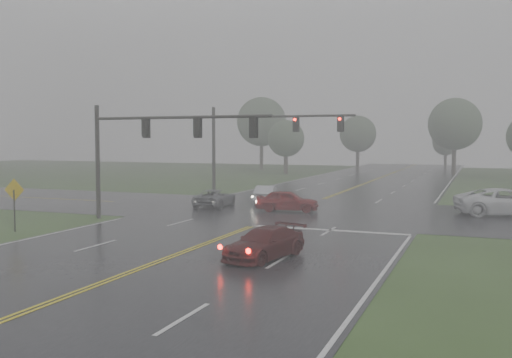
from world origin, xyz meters
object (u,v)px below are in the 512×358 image
at_px(sedan_red, 287,212).
at_px(signal_gantry_far, 254,133).
at_px(sedan_maroon, 265,259).
at_px(signal_gantry_near, 146,140).
at_px(car_grey, 215,207).
at_px(pickup_white, 506,216).
at_px(sedan_silver, 266,203).

relative_size(sedan_red, signal_gantry_far, 0.33).
height_order(sedan_maroon, signal_gantry_near, signal_gantry_near).
distance_m(sedan_maroon, car_grey, 18.50).
bearing_deg(pickup_white, car_grey, 79.32).
bearing_deg(sedan_silver, sedan_maroon, 98.29).
distance_m(pickup_white, signal_gantry_near, 23.42).
bearing_deg(car_grey, sedan_maroon, 115.38).
bearing_deg(sedan_silver, car_grey, 40.46).
bearing_deg(car_grey, sedan_red, 166.98).
bearing_deg(sedan_red, sedan_maroon, -175.74).
relative_size(sedan_silver, signal_gantry_near, 0.36).
height_order(sedan_silver, car_grey, sedan_silver).
height_order(sedan_red, signal_gantry_far, signal_gantry_far).
bearing_deg(pickup_white, sedan_maroon, 133.63).
xyz_separation_m(car_grey, signal_gantry_near, (-0.60, -8.16, 4.92)).
bearing_deg(sedan_maroon, sedan_red, 118.88).
bearing_deg(signal_gantry_near, signal_gantry_far, 88.72).
bearing_deg(signal_gantry_near, pickup_white, 27.89).
relative_size(sedan_silver, signal_gantry_far, 0.32).
xyz_separation_m(sedan_red, signal_gantry_near, (-6.41, -7.51, 4.92)).
bearing_deg(car_grey, pickup_white, -179.31).
xyz_separation_m(sedan_red, pickup_white, (13.83, 3.19, 0.00)).
relative_size(car_grey, signal_gantry_far, 0.36).
xyz_separation_m(signal_gantry_near, signal_gantry_far, (0.37, 16.54, 0.53)).
height_order(car_grey, signal_gantry_near, signal_gantry_near).
bearing_deg(sedan_silver, sedan_red, 114.51).
distance_m(pickup_white, signal_gantry_far, 21.41).
relative_size(pickup_white, signal_gantry_near, 0.54).
distance_m(sedan_silver, car_grey, 4.46).
xyz_separation_m(sedan_maroon, sedan_silver, (-7.11, 19.21, 0.00)).
xyz_separation_m(sedan_maroon, car_grey, (-9.83, 15.67, 0.00)).
height_order(sedan_maroon, pickup_white, pickup_white).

